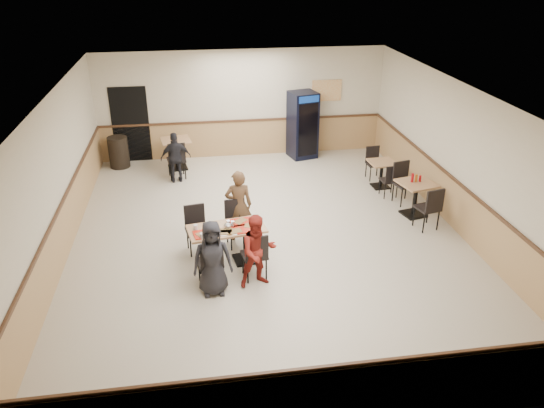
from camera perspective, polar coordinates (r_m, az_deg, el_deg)
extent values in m
plane|color=beige|center=(11.02, -0.38, -3.60)|extent=(10.00, 10.00, 0.00)
plane|color=silver|center=(9.91, -0.43, 11.72)|extent=(10.00, 10.00, 0.00)
plane|color=beige|center=(15.09, -3.21, 10.69)|extent=(8.00, 0.00, 8.00)
plane|color=beige|center=(6.12, 6.62, -13.99)|extent=(8.00, 0.00, 8.00)
plane|color=beige|center=(10.61, -22.32, 2.15)|extent=(0.00, 10.00, 10.00)
plane|color=beige|center=(11.61, 19.60, 4.56)|extent=(0.00, 10.00, 10.00)
cube|color=tan|center=(15.37, -3.11, 7.08)|extent=(7.98, 0.03, 1.00)
cube|color=tan|center=(11.97, 18.84, 0.10)|extent=(0.03, 9.98, 1.00)
cube|color=#472B19|center=(15.19, -3.16, 8.95)|extent=(7.98, 0.04, 0.06)
cube|color=black|center=(15.23, -14.96, 8.24)|extent=(1.00, 0.02, 2.10)
cube|color=orange|center=(15.39, 5.90, 12.05)|extent=(0.85, 0.02, 0.60)
cube|color=black|center=(10.13, -6.71, -6.52)|extent=(0.52, 0.52, 0.04)
cylinder|color=black|center=(9.95, -6.82, -4.75)|extent=(0.09, 0.09, 0.69)
cube|color=tan|center=(9.77, -6.92, -2.97)|extent=(0.81, 0.81, 0.04)
cube|color=black|center=(10.26, -2.83, -5.92)|extent=(0.52, 0.52, 0.04)
cylinder|color=black|center=(10.08, -2.88, -4.16)|extent=(0.09, 0.09, 0.69)
cube|color=tan|center=(9.91, -2.92, -2.38)|extent=(0.81, 0.81, 0.04)
imported|color=black|center=(9.05, -6.44, -5.83)|extent=(0.68, 0.46, 1.37)
imported|color=maroon|center=(9.21, -1.51, -5.09)|extent=(0.75, 0.64, 1.36)
imported|color=brown|center=(10.66, -3.61, -0.17)|extent=(0.55, 0.37, 1.50)
imported|color=black|center=(13.65, -10.31, 4.94)|extent=(0.80, 0.41, 1.30)
cube|color=red|center=(9.76, -2.69, -2.63)|extent=(0.50, 0.40, 0.02)
cube|color=red|center=(9.65, -7.08, -3.19)|extent=(0.50, 0.40, 0.02)
cube|color=red|center=(9.98, -3.39, -1.97)|extent=(0.50, 0.40, 0.02)
cylinder|color=white|center=(9.67, -4.05, -3.01)|extent=(0.23, 0.23, 0.01)
cube|color=#A96641|center=(9.66, -4.06, -2.94)|extent=(0.30, 0.23, 0.02)
cylinder|color=white|center=(9.64, -7.37, -3.26)|extent=(0.23, 0.23, 0.01)
cube|color=#A96641|center=(9.64, -7.38, -3.19)|extent=(0.31, 0.28, 0.02)
cylinder|color=white|center=(9.83, -2.20, -2.44)|extent=(0.23, 0.23, 0.01)
cube|color=#A96641|center=(9.83, -2.20, -2.38)|extent=(0.30, 0.24, 0.02)
cylinder|color=white|center=(10.01, -3.43, -1.92)|extent=(0.23, 0.23, 0.01)
cube|color=#A96641|center=(10.01, -3.43, -1.86)|extent=(0.31, 0.31, 0.02)
cylinder|color=white|center=(9.65, -5.25, -3.12)|extent=(0.23, 0.23, 0.01)
cube|color=#A96641|center=(9.64, -5.25, -3.06)|extent=(0.28, 0.20, 0.02)
cylinder|color=white|center=(9.71, -5.11, -2.93)|extent=(0.23, 0.23, 0.01)
cube|color=#A96641|center=(9.70, -5.11, -2.86)|extent=(0.28, 0.20, 0.02)
cylinder|color=silver|center=(9.50, -6.30, -3.33)|extent=(0.08, 0.08, 0.10)
cylinder|color=silver|center=(9.50, -7.53, -3.42)|extent=(0.08, 0.08, 0.10)
cylinder|color=silver|center=(9.80, -6.43, -2.39)|extent=(0.08, 0.08, 0.10)
cylinder|color=silver|center=(9.80, -8.22, -2.50)|extent=(0.08, 0.08, 0.10)
cylinder|color=#9D9FAF|center=(9.82, -4.24, -2.16)|extent=(0.07, 0.07, 0.12)
cylinder|color=#9D9FAF|center=(9.85, -4.71, -2.09)|extent=(0.07, 0.07, 0.12)
ellipsoid|color=silver|center=(9.79, -4.78, -2.34)|extent=(0.15, 0.15, 0.10)
cube|color=black|center=(12.35, 14.94, -1.03)|extent=(0.57, 0.57, 0.04)
cylinder|color=black|center=(12.19, 15.14, 0.56)|extent=(0.09, 0.09, 0.72)
cube|color=tan|center=(12.05, 15.33, 2.15)|extent=(0.88, 0.88, 0.04)
cube|color=black|center=(13.62, 11.54, 1.90)|extent=(0.43, 0.43, 0.04)
cylinder|color=black|center=(13.50, 11.66, 3.16)|extent=(0.08, 0.08, 0.61)
cube|color=tan|center=(13.38, 11.78, 4.40)|extent=(0.67, 0.67, 0.04)
cylinder|color=#A20B11|center=(12.00, 14.87, 2.75)|extent=(0.06, 0.06, 0.20)
cylinder|color=#B86218|center=(12.04, 15.26, 2.70)|extent=(0.06, 0.06, 0.17)
cylinder|color=#A20B11|center=(12.09, 15.64, 2.66)|extent=(0.05, 0.05, 0.14)
cube|color=black|center=(14.74, -10.08, 3.90)|extent=(0.55, 0.55, 0.04)
cylinder|color=black|center=(14.60, -10.20, 5.33)|extent=(0.10, 0.10, 0.74)
cube|color=tan|center=(14.48, -10.31, 6.74)|extent=(0.86, 0.86, 0.04)
cube|color=black|center=(15.11, 3.30, 8.48)|extent=(0.86, 0.84, 1.87)
cube|color=black|center=(14.82, 3.90, 7.92)|extent=(0.56, 0.16, 1.48)
cube|color=#0D3799|center=(14.57, 4.02, 11.16)|extent=(0.58, 0.16, 0.18)
cylinder|color=black|center=(15.06, -16.16, 5.38)|extent=(0.54, 0.54, 0.85)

